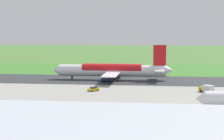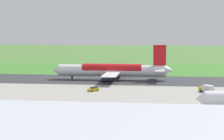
% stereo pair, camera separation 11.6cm
% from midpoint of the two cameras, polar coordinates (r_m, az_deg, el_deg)
% --- Properties ---
extents(ground_plane, '(800.00, 800.00, 0.00)m').
position_cam_midpoint_polar(ground_plane, '(188.19, -3.03, -1.33)').
color(ground_plane, '#477233').
extents(runway_asphalt, '(600.00, 35.16, 0.06)m').
position_cam_midpoint_polar(runway_asphalt, '(188.19, -3.03, -1.32)').
color(runway_asphalt, '#2D3033').
rests_on(runway_asphalt, ground).
extents(apron_concrete, '(440.00, 110.00, 0.05)m').
position_cam_midpoint_polar(apron_concrete, '(128.85, -7.99, -4.58)').
color(apron_concrete, gray).
rests_on(apron_concrete, ground).
extents(grass_verge_foreground, '(600.00, 80.00, 0.04)m').
position_cam_midpoint_polar(grass_verge_foreground, '(232.67, -1.02, 0.02)').
color(grass_verge_foreground, '#3C782B').
rests_on(grass_verge_foreground, ground).
extents(airliner_main, '(53.99, 44.06, 15.88)m').
position_cam_midpoint_polar(airliner_main, '(186.13, 0.10, -0.05)').
color(airliner_main, white).
rests_on(airliner_main, ground).
extents(service_truck_baggage, '(5.44, 5.90, 2.65)m').
position_cam_midpoint_polar(service_truck_baggage, '(154.03, 12.80, -2.48)').
color(service_truck_baggage, gold).
rests_on(service_truck_baggage, ground).
extents(service_car_followme, '(4.19, 4.29, 1.62)m').
position_cam_midpoint_polar(service_car_followme, '(153.09, -2.57, -2.61)').
color(service_car_followme, gold).
rests_on(service_car_followme, ground).
extents(no_stopping_sign, '(0.60, 0.10, 2.27)m').
position_cam_midpoint_polar(no_stopping_sign, '(229.44, 1.51, 0.27)').
color(no_stopping_sign, slate).
rests_on(no_stopping_sign, ground).
extents(traffic_cone_orange, '(0.40, 0.40, 0.55)m').
position_cam_midpoint_polar(traffic_cone_orange, '(228.14, 0.20, -0.03)').
color(traffic_cone_orange, orange).
rests_on(traffic_cone_orange, ground).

